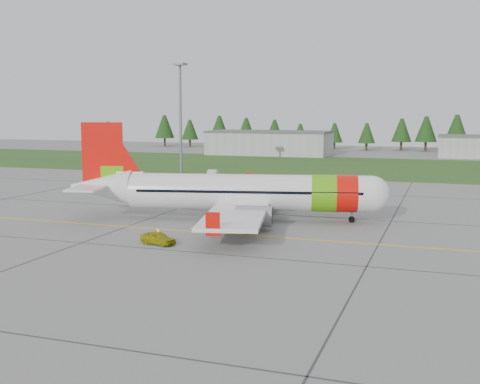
% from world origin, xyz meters
% --- Properties ---
extents(ground, '(320.00, 320.00, 0.00)m').
position_xyz_m(ground, '(0.00, 0.00, 0.00)').
color(ground, gray).
rests_on(ground, ground).
extents(aircraft, '(34.01, 31.90, 10.43)m').
position_xyz_m(aircraft, '(-5.24, 15.28, 3.01)').
color(aircraft, white).
rests_on(aircraft, ground).
extents(follow_me_car, '(1.44, 1.59, 3.37)m').
position_xyz_m(follow_me_car, '(-8.31, 1.71, 1.69)').
color(follow_me_car, '#FCFB0E').
rests_on(follow_me_car, ground).
extents(service_van, '(1.94, 1.87, 4.67)m').
position_xyz_m(service_van, '(-23.09, 51.49, 2.34)').
color(service_van, beige).
rests_on(service_van, ground).
extents(grass_strip, '(320.00, 50.00, 0.03)m').
position_xyz_m(grass_strip, '(0.00, 82.00, 0.01)').
color(grass_strip, '#30561E').
rests_on(grass_strip, ground).
extents(taxi_guideline, '(120.00, 0.25, 0.02)m').
position_xyz_m(taxi_guideline, '(0.00, 8.00, 0.01)').
color(taxi_guideline, gold).
rests_on(taxi_guideline, ground).
extents(hangar_west, '(32.00, 14.00, 6.00)m').
position_xyz_m(hangar_west, '(-30.00, 110.00, 3.00)').
color(hangar_west, '#A8A8A3').
rests_on(hangar_west, ground).
extents(floodlight_mast, '(0.50, 0.50, 20.00)m').
position_xyz_m(floodlight_mast, '(-32.00, 58.00, 10.00)').
color(floodlight_mast, slate).
rests_on(floodlight_mast, ground).
extents(treeline, '(160.00, 8.00, 10.00)m').
position_xyz_m(treeline, '(0.00, 138.00, 5.00)').
color(treeline, '#1C3F14').
rests_on(treeline, ground).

